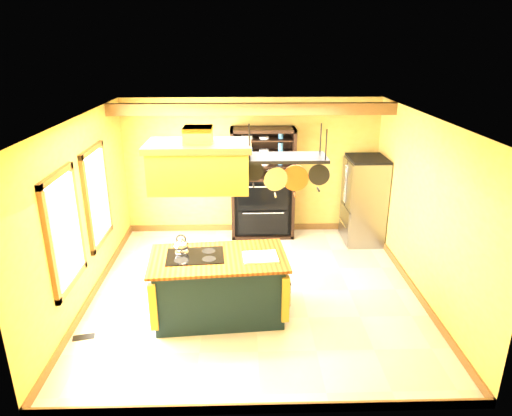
{
  "coord_description": "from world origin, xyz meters",
  "views": [
    {
      "loc": [
        -0.16,
        -6.26,
        3.69
      ],
      "look_at": [
        0.02,
        0.3,
        1.28
      ],
      "focal_mm": 32.0,
      "sensor_mm": 36.0,
      "label": 1
    }
  ],
  "objects_px": {
    "pot_rack": "(286,164)",
    "refrigerator": "(363,202)",
    "hutch": "(263,194)",
    "kitchen_island": "(219,286)",
    "range_hood": "(199,164)"
  },
  "relations": [
    {
      "from": "kitchen_island",
      "to": "refrigerator",
      "type": "bearing_deg",
      "value": 39.05
    },
    {
      "from": "hutch",
      "to": "range_hood",
      "type": "bearing_deg",
      "value": -107.8
    },
    {
      "from": "kitchen_island",
      "to": "hutch",
      "type": "relative_size",
      "value": 0.9
    },
    {
      "from": "kitchen_island",
      "to": "refrigerator",
      "type": "distance_m",
      "value": 3.68
    },
    {
      "from": "kitchen_island",
      "to": "hutch",
      "type": "bearing_deg",
      "value": 71.18
    },
    {
      "from": "range_hood",
      "to": "pot_rack",
      "type": "bearing_deg",
      "value": 0.15
    },
    {
      "from": "pot_rack",
      "to": "refrigerator",
      "type": "relative_size",
      "value": 0.67
    },
    {
      "from": "pot_rack",
      "to": "hutch",
      "type": "bearing_deg",
      "value": 93.45
    },
    {
      "from": "hutch",
      "to": "kitchen_island",
      "type": "bearing_deg",
      "value": -104.18
    },
    {
      "from": "range_hood",
      "to": "hutch",
      "type": "xyz_separation_m",
      "value": [
        0.93,
        2.9,
        -1.38
      ]
    },
    {
      "from": "range_hood",
      "to": "kitchen_island",
      "type": "bearing_deg",
      "value": 0.17
    },
    {
      "from": "pot_rack",
      "to": "kitchen_island",
      "type": "bearing_deg",
      "value": -179.85
    },
    {
      "from": "refrigerator",
      "to": "hutch",
      "type": "xyz_separation_m",
      "value": [
        -1.92,
        0.36,
        0.06
      ]
    },
    {
      "from": "range_hood",
      "to": "refrigerator",
      "type": "distance_m",
      "value": 4.07
    },
    {
      "from": "hutch",
      "to": "pot_rack",
      "type": "bearing_deg",
      "value": -86.55
    }
  ]
}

